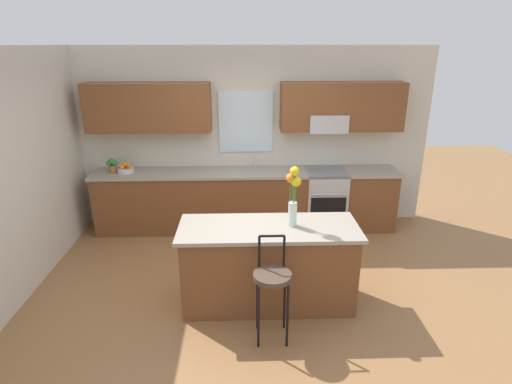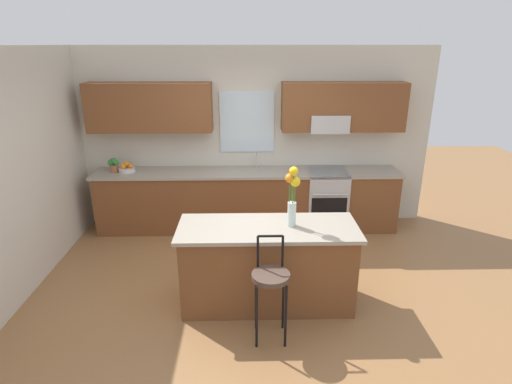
# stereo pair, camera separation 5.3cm
# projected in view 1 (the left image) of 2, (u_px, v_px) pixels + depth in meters

# --- Properties ---
(ground_plane) EXTENTS (14.00, 14.00, 0.00)m
(ground_plane) POSITION_uv_depth(u_px,v_px,m) (249.00, 287.00, 4.86)
(ground_plane) COLOR olive
(wall_left) EXTENTS (0.12, 4.60, 2.70)m
(wall_left) POSITION_uv_depth(u_px,v_px,m) (19.00, 173.00, 4.61)
(wall_left) COLOR beige
(wall_left) RESTS_ON ground
(back_wall_assembly) EXTENTS (5.60, 0.50, 2.70)m
(back_wall_assembly) POSITION_uv_depth(u_px,v_px,m) (247.00, 128.00, 6.21)
(back_wall_assembly) COLOR beige
(back_wall_assembly) RESTS_ON ground
(counter_run) EXTENTS (4.56, 0.64, 0.92)m
(counter_run) POSITION_uv_depth(u_px,v_px,m) (247.00, 199.00, 6.30)
(counter_run) COLOR brown
(counter_run) RESTS_ON ground
(sink_faucet) EXTENTS (0.02, 0.13, 0.23)m
(sink_faucet) POSITION_uv_depth(u_px,v_px,m) (255.00, 159.00, 6.24)
(sink_faucet) COLOR #B7BABC
(sink_faucet) RESTS_ON counter_run
(oven_range) EXTENTS (0.60, 0.64, 0.92)m
(oven_range) POSITION_uv_depth(u_px,v_px,m) (324.00, 199.00, 6.32)
(oven_range) COLOR #B7BABC
(oven_range) RESTS_ON ground
(kitchen_island) EXTENTS (1.89, 0.73, 0.92)m
(kitchen_island) POSITION_uv_depth(u_px,v_px,m) (268.00, 265.00, 4.44)
(kitchen_island) COLOR brown
(kitchen_island) RESTS_ON ground
(bar_stool_near) EXTENTS (0.36, 0.36, 1.04)m
(bar_stool_near) POSITION_uv_depth(u_px,v_px,m) (272.00, 280.00, 3.83)
(bar_stool_near) COLOR black
(bar_stool_near) RESTS_ON ground
(flower_vase) EXTENTS (0.16, 0.15, 0.65)m
(flower_vase) POSITION_uv_depth(u_px,v_px,m) (293.00, 192.00, 4.18)
(flower_vase) COLOR silver
(flower_vase) RESTS_ON kitchen_island
(fruit_bowl_oranges) EXTENTS (0.24, 0.24, 0.16)m
(fruit_bowl_oranges) POSITION_uv_depth(u_px,v_px,m) (126.00, 169.00, 6.08)
(fruit_bowl_oranges) COLOR silver
(fruit_bowl_oranges) RESTS_ON counter_run
(potted_plant_small) EXTENTS (0.17, 0.11, 0.21)m
(potted_plant_small) POSITION_uv_depth(u_px,v_px,m) (112.00, 165.00, 6.05)
(potted_plant_small) COLOR #9E5B3D
(potted_plant_small) RESTS_ON counter_run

